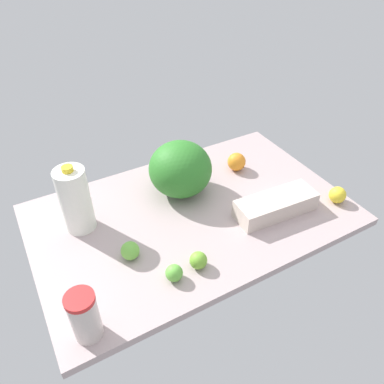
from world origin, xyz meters
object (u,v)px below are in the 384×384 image
object	(u,v)px
watermelon	(180,169)
lime_near_front	(130,251)
lime_loose	(174,273)
tumbler_cup	(84,316)
egg_carton	(276,205)
milk_jug	(75,200)
lemon_by_jug	(337,195)
lime_beside_bowl	(198,260)
orange_far_back	(237,162)

from	to	relation	value
watermelon	lime_near_front	size ratio (longest dim) A/B	3.95
lime_near_front	lime_loose	world-z (taller)	lime_near_front
lime_near_front	tumbler_cup	bearing A→B (deg)	-135.38
lime_loose	egg_carton	bearing A→B (deg)	11.03
tumbler_cup	lime_near_front	distance (cm)	29.63
milk_jug	lime_loose	size ratio (longest dim) A/B	4.76
milk_jug	tumbler_cup	size ratio (longest dim) A/B	1.62
watermelon	lemon_by_jug	xyz separation A→B (cm)	(51.02, -36.26, -7.79)
lime_beside_bowl	lemon_by_jug	distance (cm)	64.78
egg_carton	lime_loose	bearing A→B (deg)	-165.35
lime_loose	tumbler_cup	bearing A→B (deg)	-169.98
milk_jug	lime_beside_bowl	size ratio (longest dim) A/B	4.54
milk_jug	lemon_by_jug	size ratio (longest dim) A/B	4.03
lime_near_front	lime_loose	xyz separation A→B (cm)	(8.69, -15.29, -0.36)
milk_jug	tumbler_cup	distance (cm)	45.05
lime_beside_bowl	orange_far_back	distance (cm)	58.36
watermelon	milk_jug	bearing A→B (deg)	-179.34
milk_jug	lemon_by_jug	distance (cm)	100.02
lime_loose	lemon_by_jug	size ratio (longest dim) A/B	0.85
watermelon	lemon_by_jug	world-z (taller)	watermelon
lime_beside_bowl	lime_near_front	bearing A→B (deg)	140.78
watermelon	lemon_by_jug	size ratio (longest dim) A/B	3.77
egg_carton	lime_beside_bowl	xyz separation A→B (cm)	(-39.16, -8.78, -0.69)
egg_carton	orange_far_back	world-z (taller)	orange_far_back
lime_loose	lime_beside_bowl	world-z (taller)	lime_beside_bowl
lime_near_front	watermelon	bearing A→B (deg)	36.67
lime_loose	orange_far_back	distance (cm)	65.81
milk_jug	egg_carton	world-z (taller)	milk_jug
orange_far_back	lemon_by_jug	bearing A→B (deg)	-59.68
tumbler_cup	lime_loose	size ratio (longest dim) A/B	2.93
milk_jug	lime_near_front	bearing A→B (deg)	-66.06
lime_loose	orange_far_back	size ratio (longest dim) A/B	0.70
lime_loose	lemon_by_jug	distance (cm)	74.04
egg_carton	lime_loose	world-z (taller)	egg_carton
watermelon	lime_loose	bearing A→B (deg)	-120.59
egg_carton	lemon_by_jug	size ratio (longest dim) A/B	4.79
lime_beside_bowl	lemon_by_jug	xyz separation A→B (cm)	(64.75, 1.96, 0.37)
lime_loose	orange_far_back	world-z (taller)	orange_far_back
watermelon	lime_near_front	bearing A→B (deg)	-143.33
tumbler_cup	lemon_by_jug	size ratio (longest dim) A/B	2.48
lime_loose	lemon_by_jug	world-z (taller)	lemon_by_jug
lemon_by_jug	orange_far_back	distance (cm)	44.01
milk_jug	tumbler_cup	world-z (taller)	milk_jug
orange_far_back	lime_beside_bowl	bearing A→B (deg)	-136.80
watermelon	orange_far_back	distance (cm)	29.72
watermelon	orange_far_back	world-z (taller)	watermelon
egg_carton	lime_beside_bowl	distance (cm)	40.14
lime_beside_bowl	lime_loose	bearing A→B (deg)	-175.95
egg_carton	lime_near_front	size ratio (longest dim) A/B	5.02
milk_jug	orange_far_back	world-z (taller)	milk_jug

